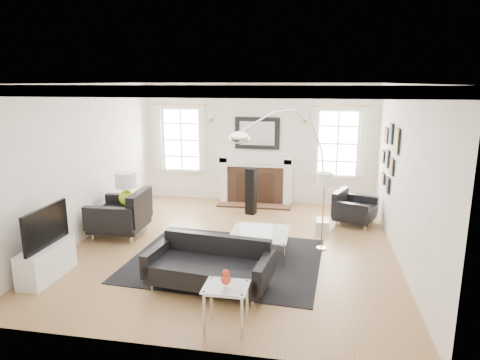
% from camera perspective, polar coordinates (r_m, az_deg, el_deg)
% --- Properties ---
extents(floor, '(6.00, 6.00, 0.00)m').
position_cam_1_polar(floor, '(7.62, -0.96, -8.81)').
color(floor, olive).
rests_on(floor, ground).
extents(back_wall, '(5.50, 0.04, 2.80)m').
position_cam_1_polar(back_wall, '(10.13, 2.33, 4.88)').
color(back_wall, white).
rests_on(back_wall, floor).
extents(front_wall, '(5.50, 0.04, 2.80)m').
position_cam_1_polar(front_wall, '(4.41, -8.68, -6.09)').
color(front_wall, white).
rests_on(front_wall, floor).
extents(left_wall, '(0.04, 6.00, 2.80)m').
position_cam_1_polar(left_wall, '(8.20, -20.21, 2.15)').
color(left_wall, white).
rests_on(left_wall, floor).
extents(right_wall, '(0.04, 6.00, 2.80)m').
position_cam_1_polar(right_wall, '(7.21, 20.96, 0.68)').
color(right_wall, white).
rests_on(right_wall, floor).
extents(ceiling, '(5.50, 6.00, 0.02)m').
position_cam_1_polar(ceiling, '(7.07, -1.04, 12.75)').
color(ceiling, white).
rests_on(ceiling, back_wall).
extents(crown_molding, '(5.50, 6.00, 0.12)m').
position_cam_1_polar(crown_molding, '(7.07, -1.04, 12.26)').
color(crown_molding, white).
rests_on(crown_molding, back_wall).
extents(fireplace, '(1.70, 0.69, 1.11)m').
position_cam_1_polar(fireplace, '(10.09, 2.12, -0.11)').
color(fireplace, white).
rests_on(fireplace, floor).
extents(mantel_mirror, '(1.05, 0.07, 0.75)m').
position_cam_1_polar(mantel_mirror, '(10.06, 2.31, 6.25)').
color(mantel_mirror, black).
rests_on(mantel_mirror, back_wall).
extents(window_left, '(1.24, 0.15, 1.62)m').
position_cam_1_polar(window_left, '(10.49, -7.81, 5.37)').
color(window_left, white).
rests_on(window_left, back_wall).
extents(window_right, '(1.24, 0.15, 1.62)m').
position_cam_1_polar(window_right, '(9.99, 12.90, 4.78)').
color(window_right, white).
rests_on(window_right, back_wall).
extents(gallery_wall, '(0.04, 1.73, 1.29)m').
position_cam_1_polar(gallery_wall, '(8.44, 19.27, 3.43)').
color(gallery_wall, black).
rests_on(gallery_wall, right_wall).
extents(tv_unit, '(0.35, 1.00, 1.09)m').
position_cam_1_polar(tv_unit, '(6.95, -24.38, -9.32)').
color(tv_unit, white).
rests_on(tv_unit, floor).
extents(area_rug, '(3.15, 2.68, 0.01)m').
position_cam_1_polar(area_rug, '(7.08, -1.91, -10.54)').
color(area_rug, black).
rests_on(area_rug, floor).
extents(sofa, '(1.79, 0.99, 0.56)m').
position_cam_1_polar(sofa, '(6.12, -4.00, -11.42)').
color(sofa, black).
rests_on(sofa, floor).
extents(armchair_left, '(0.98, 1.08, 0.71)m').
position_cam_1_polar(armchair_left, '(8.30, -15.34, -4.55)').
color(armchair_left, black).
rests_on(armchair_left, floor).
extents(armchair_right, '(0.97, 1.03, 0.56)m').
position_cam_1_polar(armchair_right, '(8.96, 14.76, -3.77)').
color(armchair_right, black).
rests_on(armchair_right, floor).
extents(coffee_table, '(0.94, 0.94, 0.42)m').
position_cam_1_polar(coffee_table, '(7.08, 2.66, -7.22)').
color(coffee_table, silver).
rests_on(coffee_table, floor).
extents(side_table_left, '(0.43, 0.43, 0.48)m').
position_cam_1_polar(side_table_left, '(8.64, -14.75, -3.95)').
color(side_table_left, silver).
rests_on(side_table_left, floor).
extents(nesting_table, '(0.51, 0.43, 0.56)m').
position_cam_1_polar(nesting_table, '(5.07, -1.87, -15.14)').
color(nesting_table, silver).
rests_on(nesting_table, floor).
extents(gourd_lamp, '(0.41, 0.41, 0.66)m').
position_cam_1_polar(gourd_lamp, '(8.52, -14.94, -0.86)').
color(gourd_lamp, '#B9E11C').
rests_on(gourd_lamp, side_table_left).
extents(orange_vase, '(0.12, 0.12, 0.18)m').
position_cam_1_polar(orange_vase, '(4.97, -1.89, -12.91)').
color(orange_vase, red).
rests_on(orange_vase, nesting_table).
extents(arc_floor_lamp, '(1.73, 1.60, 2.44)m').
position_cam_1_polar(arc_floor_lamp, '(7.66, 6.02, 1.56)').
color(arc_floor_lamp, silver).
rests_on(arc_floor_lamp, floor).
extents(stick_floor_lamp, '(0.27, 0.27, 1.35)m').
position_cam_1_polar(stick_floor_lamp, '(7.29, 11.16, -0.46)').
color(stick_floor_lamp, '#C48E44').
rests_on(stick_floor_lamp, floor).
extents(speaker_tower, '(0.24, 0.24, 1.01)m').
position_cam_1_polar(speaker_tower, '(9.27, 1.48, -1.52)').
color(speaker_tower, black).
rests_on(speaker_tower, floor).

